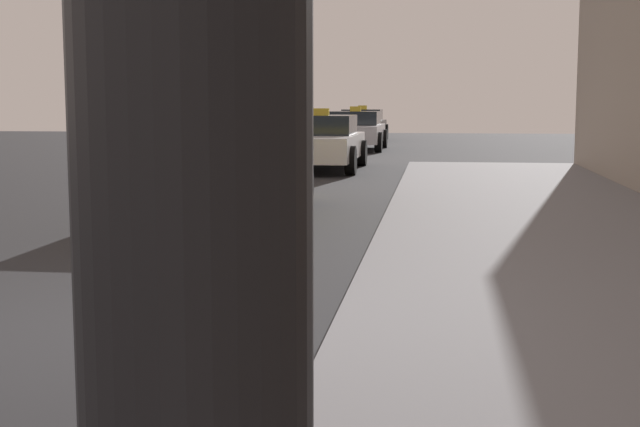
{
  "coord_description": "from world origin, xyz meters",
  "views": [
    {
      "loc": [
        2.67,
        -5.41,
        1.59
      ],
      "look_at": [
        1.55,
        2.98,
        0.52
      ],
      "focal_mm": 49.78,
      "sensor_mm": 36.0,
      "label": 1
    }
  ],
  "objects_px": {
    "car_yellow": "(230,169)",
    "car_white": "(321,142)",
    "car_black": "(362,125)",
    "car_silver": "(355,130)"
  },
  "relations": [
    {
      "from": "car_white",
      "to": "car_silver",
      "type": "height_order",
      "value": "same"
    },
    {
      "from": "car_yellow",
      "to": "car_silver",
      "type": "xyz_separation_m",
      "value": [
        0.16,
        17.16,
        0.0
      ]
    },
    {
      "from": "car_yellow",
      "to": "car_black",
      "type": "xyz_separation_m",
      "value": [
        -0.21,
        24.31,
        0.0
      ]
    },
    {
      "from": "car_yellow",
      "to": "car_black",
      "type": "distance_m",
      "value": 24.31
    },
    {
      "from": "car_silver",
      "to": "car_white",
      "type": "bearing_deg",
      "value": 90.02
    },
    {
      "from": "car_yellow",
      "to": "car_silver",
      "type": "relative_size",
      "value": 0.97
    },
    {
      "from": "car_yellow",
      "to": "car_black",
      "type": "relative_size",
      "value": 1.03
    },
    {
      "from": "car_black",
      "to": "car_yellow",
      "type": "bearing_deg",
      "value": 90.5
    },
    {
      "from": "car_yellow",
      "to": "car_white",
      "type": "height_order",
      "value": "same"
    },
    {
      "from": "car_white",
      "to": "car_silver",
      "type": "xyz_separation_m",
      "value": [
        -0.0,
        8.7,
        0.0
      ]
    }
  ]
}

